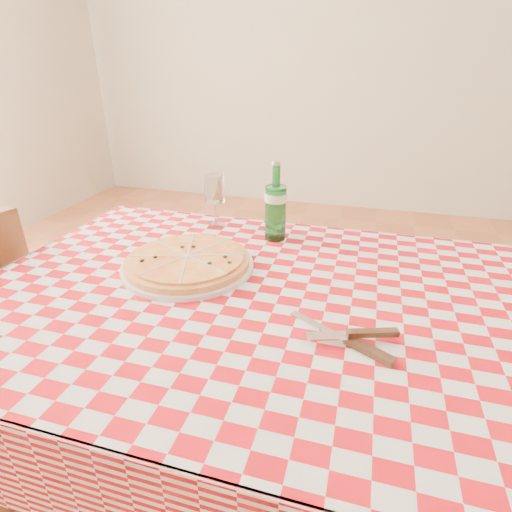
{
  "coord_description": "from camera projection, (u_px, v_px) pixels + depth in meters",
  "views": [
    {
      "loc": [
        0.21,
        -0.75,
        1.22
      ],
      "look_at": [
        -0.02,
        0.06,
        0.82
      ],
      "focal_mm": 28.0,
      "sensor_mm": 36.0,
      "label": 1
    }
  ],
  "objects": [
    {
      "name": "dining_table",
      "position": [
        257.0,
        328.0,
        0.94
      ],
      "size": [
        1.2,
        0.8,
        0.75
      ],
      "color": "brown",
      "rests_on": "ground"
    },
    {
      "name": "tablecloth",
      "position": [
        257.0,
        294.0,
        0.9
      ],
      "size": [
        1.3,
        0.9,
        0.01
      ],
      "primitive_type": "cube",
      "color": "#980910",
      "rests_on": "dining_table"
    },
    {
      "name": "water_bottle",
      "position": [
        276.0,
        201.0,
        1.13
      ],
      "size": [
        0.08,
        0.08,
        0.23
      ],
      "primitive_type": null,
      "rotation": [
        0.0,
        0.0,
        0.41
      ],
      "color": "#1B6C28",
      "rests_on": "tablecloth"
    },
    {
      "name": "wine_glass",
      "position": [
        215.0,
        201.0,
        1.24
      ],
      "size": [
        0.07,
        0.07,
        0.16
      ],
      "primitive_type": null,
      "rotation": [
        0.0,
        0.0,
        0.04
      ],
      "color": "white",
      "rests_on": "tablecloth"
    },
    {
      "name": "pizza_plate",
      "position": [
        188.0,
        260.0,
        1.0
      ],
      "size": [
        0.42,
        0.42,
        0.04
      ],
      "primitive_type": null,
      "rotation": [
        0.0,
        0.0,
        0.32
      ],
      "color": "#BF833F",
      "rests_on": "tablecloth"
    },
    {
      "name": "cutlery",
      "position": [
        347.0,
        336.0,
        0.73
      ],
      "size": [
        0.24,
        0.21,
        0.03
      ],
      "primitive_type": null,
      "rotation": [
        0.0,
        0.0,
        -0.02
      ],
      "color": "silver",
      "rests_on": "tablecloth"
    }
  ]
}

